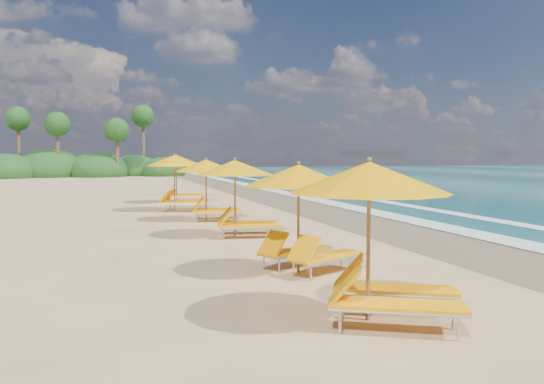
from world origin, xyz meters
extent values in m
plane|color=tan|center=(0.00, 0.00, 0.00)|extent=(160.00, 160.00, 0.00)
cube|color=olive|center=(4.00, 0.00, 0.01)|extent=(4.00, 160.00, 0.01)
cube|color=white|center=(5.50, 0.00, 0.03)|extent=(1.20, 160.00, 0.01)
cube|color=white|center=(8.50, 0.00, 0.02)|extent=(0.80, 160.00, 0.01)
cylinder|color=olive|center=(-1.77, -10.66, 1.18)|extent=(0.06, 0.06, 2.37)
cone|color=#FFA805|center=(-1.77, -10.66, 2.17)|extent=(3.28, 3.28, 0.48)
sphere|color=olive|center=(-1.77, -10.66, 2.43)|extent=(0.08, 0.08, 0.08)
cylinder|color=olive|center=(-1.64, -7.22, 1.13)|extent=(0.06, 0.06, 2.26)
cone|color=#FFA805|center=(-1.64, -7.22, 2.07)|extent=(3.10, 3.10, 0.45)
sphere|color=olive|center=(-1.64, -7.22, 2.32)|extent=(0.08, 0.08, 0.08)
cylinder|color=olive|center=(-1.72, -1.76, 1.15)|extent=(0.06, 0.06, 2.29)
cone|color=#FFA805|center=(-1.72, -1.76, 2.10)|extent=(2.77, 2.77, 0.46)
sphere|color=olive|center=(-1.72, -1.76, 2.35)|extent=(0.08, 0.08, 0.08)
cylinder|color=olive|center=(-1.84, 2.46, 1.13)|extent=(0.06, 0.06, 2.26)
cone|color=#FFA805|center=(-1.84, 2.46, 2.07)|extent=(2.72, 2.72, 0.45)
sphere|color=olive|center=(-1.84, 2.46, 2.32)|extent=(0.08, 0.08, 0.08)
cylinder|color=olive|center=(-2.53, 6.40, 1.21)|extent=(0.06, 0.06, 2.42)
cone|color=#FFA805|center=(-2.53, 6.40, 2.22)|extent=(3.19, 3.19, 0.49)
sphere|color=olive|center=(-2.53, 6.40, 2.49)|extent=(0.09, 0.09, 0.09)
cylinder|color=olive|center=(-1.94, 10.32, 1.20)|extent=(0.06, 0.06, 2.41)
cone|color=#FFA805|center=(-1.94, 10.32, 2.20)|extent=(2.88, 2.88, 0.48)
sphere|color=olive|center=(-1.94, 10.32, 2.47)|extent=(0.09, 0.09, 0.09)
ellipsoid|color=#163D14|center=(-6.00, 45.00, 0.62)|extent=(6.40, 6.40, 4.16)
ellipsoid|color=#163D14|center=(-11.00, 46.00, 0.70)|extent=(7.20, 7.20, 4.68)
ellipsoid|color=#163D14|center=(-15.00, 44.00, 0.58)|extent=(6.00, 6.00, 3.90)
ellipsoid|color=#163D14|center=(-2.00, 47.00, 0.55)|extent=(5.60, 5.60, 3.64)
ellipsoid|color=#163D14|center=(1.00, 45.00, 0.49)|extent=(5.00, 5.00, 3.25)
cylinder|color=brown|center=(-4.00, 43.00, 2.50)|extent=(0.36, 0.36, 5.00)
sphere|color=#163D14|center=(-4.00, 43.00, 5.00)|extent=(2.60, 2.60, 2.60)
cylinder|color=brown|center=(-10.00, 44.00, 2.80)|extent=(0.36, 0.36, 5.60)
sphere|color=#163D14|center=(-10.00, 44.00, 5.60)|extent=(2.60, 2.60, 2.60)
cylinder|color=brown|center=(-14.00, 46.00, 3.10)|extent=(0.36, 0.36, 6.20)
sphere|color=#163D14|center=(-14.00, 46.00, 6.20)|extent=(2.60, 2.60, 2.60)
cylinder|color=brown|center=(-1.00, 47.00, 3.40)|extent=(0.36, 0.36, 6.80)
sphere|color=#163D14|center=(-1.00, 47.00, 6.80)|extent=(2.60, 2.60, 2.60)
camera|label=1|loc=(-5.57, -18.07, 2.52)|focal=36.44mm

